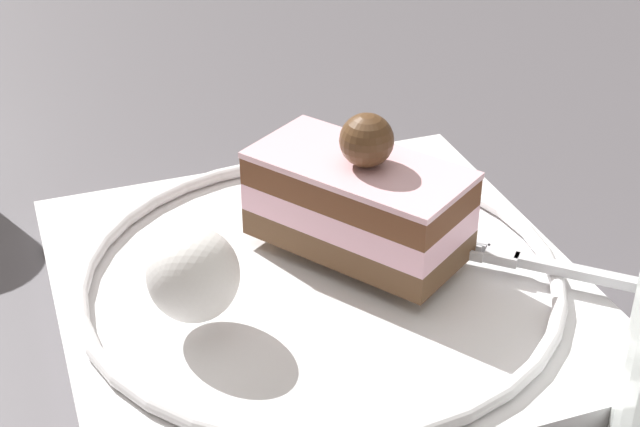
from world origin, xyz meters
The scene contains 5 objects.
ground_plane centered at (0.00, 0.00, 0.00)m, with size 2.40×2.40×0.00m, color #514D52.
dessert_plate centered at (0.02, 0.01, 0.01)m, with size 0.25×0.25×0.02m.
cake_slice centered at (0.05, 0.02, 0.04)m, with size 0.10×0.11×0.07m.
whipped_cream_dollop centered at (-0.04, -0.01, 0.04)m, with size 0.04×0.04×0.04m, color white.
fork centered at (0.12, -0.03, 0.02)m, with size 0.09×0.08×0.00m.
Camera 1 is at (-0.10, -0.35, 0.28)m, focal length 54.47 mm.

